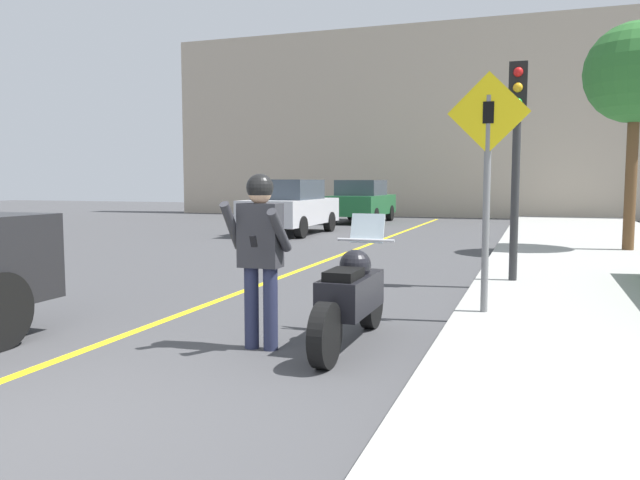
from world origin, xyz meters
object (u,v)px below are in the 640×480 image
Objects in this scene: crossing_sign at (487,169)px; parked_car_silver at (290,206)px; traffic_light at (517,129)px; person_biker at (260,243)px; street_tree at (636,74)px; motorcycle at (351,296)px; parked_car_green at (362,201)px.

parked_car_silver is at bearing 122.10° from crossing_sign.
parked_car_silver is (-6.88, 8.10, -1.54)m from traffic_light.
traffic_light is at bearing 63.57° from person_biker.
person_biker is 0.40× the size of parked_car_silver.
crossing_sign is 8.43m from street_tree.
street_tree is (2.45, 7.77, 2.14)m from crossing_sign.
street_tree is at bearing 68.61° from motorcycle.
crossing_sign is 0.64× the size of parked_car_green.
parked_car_silver is 1.00× the size of parked_car_green.
parked_car_silver is at bearing 130.32° from traffic_light.
crossing_sign reaches higher than motorcycle.
crossing_sign reaches higher than parked_car_green.
parked_car_green is (-6.06, 16.79, -0.90)m from crossing_sign.
crossing_sign is at bearing 43.77° from person_biker.
parked_car_green is at bearing 133.32° from street_tree.
parked_car_green is (-8.50, 9.02, -3.04)m from street_tree.
motorcycle is 4.59m from traffic_light.
street_tree reaches higher than parked_car_silver.
person_biker is at bearing -136.23° from crossing_sign.
motorcycle is 2.24m from crossing_sign.
parked_car_green is at bearing 105.03° from motorcycle.
crossing_sign is at bearing 51.11° from motorcycle.
parked_car_silver is 6.21m from parked_car_green.
crossing_sign is at bearing -57.90° from parked_car_silver.
parked_car_green is at bearing 84.49° from parked_car_silver.
parked_car_silver is at bearing 114.52° from motorcycle.
street_tree is 1.16× the size of parked_car_silver.
parked_car_green reaches higher than motorcycle.
parked_car_green is (-4.11, 18.65, -0.18)m from person_biker.
person_biker is 0.63× the size of crossing_sign.
street_tree is at bearing 65.50° from person_biker.
street_tree is (4.39, 9.64, 2.87)m from person_biker.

